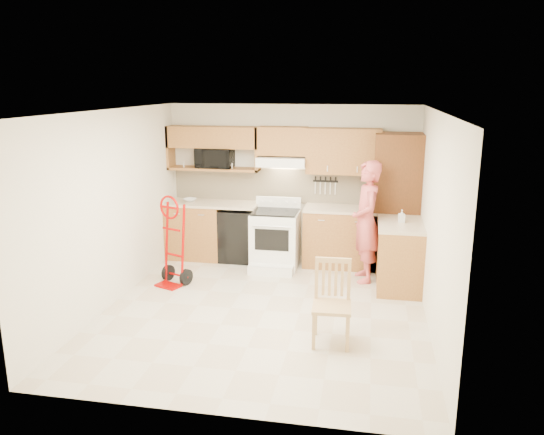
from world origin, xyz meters
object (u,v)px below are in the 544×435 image
(range, at_px, (275,235))
(hand_truck, at_px, (171,245))
(microwave, at_px, (215,158))
(dining_chair, at_px, (332,304))
(person, at_px, (366,222))

(range, bearing_deg, hand_truck, -142.94)
(microwave, relative_size, hand_truck, 0.49)
(microwave, height_order, dining_chair, microwave)
(microwave, height_order, range, microwave)
(microwave, distance_m, range, 1.60)
(dining_chair, bearing_deg, hand_truck, 147.19)
(microwave, distance_m, hand_truck, 1.80)
(hand_truck, relative_size, dining_chair, 1.26)
(person, height_order, hand_truck, person)
(person, xyz_separation_m, dining_chair, (-0.33, -2.07, -0.42))
(range, relative_size, dining_chair, 1.14)
(microwave, xyz_separation_m, dining_chair, (2.12, -2.81, -1.18))
(microwave, relative_size, person, 0.33)
(microwave, height_order, person, microwave)
(range, xyz_separation_m, dining_chair, (1.06, -2.37, -0.06))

